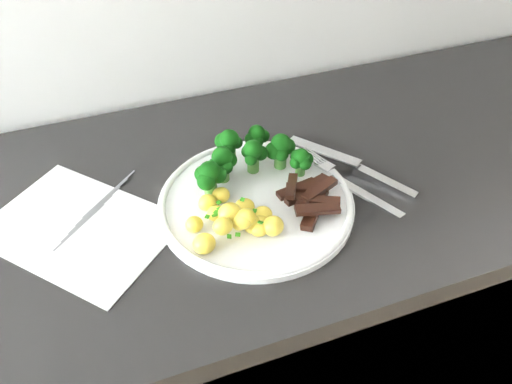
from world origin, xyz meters
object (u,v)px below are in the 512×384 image
at_px(broccoli, 248,155).
at_px(fork, 351,185).
at_px(potatoes, 236,219).
at_px(counter, 206,347).
at_px(beef_strips, 311,197).
at_px(plate, 256,202).
at_px(recipe_paper, 79,228).
at_px(knife, 366,173).

relative_size(broccoli, fork, 0.94).
bearing_deg(potatoes, counter, 120.72).
bearing_deg(broccoli, fork, -32.42).
xyz_separation_m(counter, beef_strips, (0.18, -0.08, 0.46)).
height_order(plate, broccoli, broccoli).
relative_size(plate, beef_strips, 2.58).
bearing_deg(fork, counter, 164.28).
xyz_separation_m(recipe_paper, beef_strips, (0.35, -0.08, 0.02)).
height_order(recipe_paper, knife, knife).
distance_m(counter, plate, 0.46).
relative_size(plate, broccoli, 1.57).
xyz_separation_m(potatoes, knife, (0.24, 0.05, -0.02)).
height_order(plate, beef_strips, beef_strips).
bearing_deg(counter, beef_strips, -23.12).
xyz_separation_m(counter, plate, (0.10, -0.05, 0.45)).
xyz_separation_m(broccoli, beef_strips, (0.07, -0.10, -0.03)).
height_order(counter, broccoli, broccoli).
relative_size(beef_strips, fork, 0.57).
distance_m(counter, knife, 0.54).
xyz_separation_m(beef_strips, knife, (0.12, 0.03, -0.01)).
distance_m(plate, beef_strips, 0.09).
distance_m(recipe_paper, potatoes, 0.24).
relative_size(fork, knife, 0.98).
relative_size(broccoli, potatoes, 1.44).
bearing_deg(broccoli, knife, -18.27).
bearing_deg(knife, potatoes, -169.32).
bearing_deg(plate, knife, 0.92).
distance_m(beef_strips, knife, 0.12).
xyz_separation_m(recipe_paper, fork, (0.42, -0.07, 0.02)).
bearing_deg(beef_strips, plate, 158.78).
bearing_deg(knife, plate, -179.08).
bearing_deg(plate, broccoli, 81.32).
height_order(recipe_paper, beef_strips, beef_strips).
distance_m(broccoli, fork, 0.17).
relative_size(recipe_paper, fork, 1.59).
xyz_separation_m(recipe_paper, broccoli, (0.28, 0.02, 0.05)).
xyz_separation_m(counter, fork, (0.25, -0.07, 0.46)).
distance_m(counter, potatoes, 0.48).
distance_m(recipe_paper, fork, 0.43).
xyz_separation_m(beef_strips, fork, (0.07, 0.01, -0.00)).
relative_size(recipe_paper, knife, 1.55).
distance_m(recipe_paper, beef_strips, 0.36).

